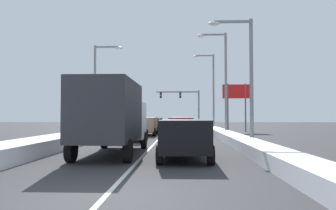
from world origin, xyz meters
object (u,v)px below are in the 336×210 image
object	(u,v)px
sedan_green_center_lane_fifth	(157,123)
traffic_light_gantry	(185,100)
suv_red_right_lane_fourth	(179,123)
roadside_sign_right	(237,96)
sedan_gray_right_lane_second	(178,133)
suv_tan_center_lane_third	(146,124)
street_lamp_left_mid	(99,82)
suv_black_right_lane_nearest	(185,135)
sedan_navy_center_lane_fourth	(153,125)
suv_silver_center_lane_second	(131,127)
box_truck_center_lane_nearest	(113,114)
street_lamp_right_mid	(222,75)
street_lamp_right_near	(245,69)
street_lamp_right_far	(211,86)
suv_charcoal_right_lane_fifth	(179,122)
suv_maroon_right_lane_third	(181,125)

from	to	relation	value
sedan_green_center_lane_fifth	traffic_light_gantry	xyz separation A→B (m)	(4.10, 11.73, 3.73)
suv_red_right_lane_fourth	roadside_sign_right	distance (m)	7.63
sedan_gray_right_lane_second	suv_tan_center_lane_third	distance (m)	10.74
street_lamp_left_mid	roadside_sign_right	distance (m)	15.92
sedan_gray_right_lane_second	traffic_light_gantry	distance (m)	35.32
suv_black_right_lane_nearest	sedan_navy_center_lane_fourth	distance (m)	23.29
traffic_light_gantry	sedan_navy_center_lane_fourth	bearing A→B (deg)	-102.85
suv_silver_center_lane_second	box_truck_center_lane_nearest	bearing A→B (deg)	-86.71
suv_silver_center_lane_second	street_lamp_left_mid	distance (m)	7.45
sedan_green_center_lane_fifth	box_truck_center_lane_nearest	bearing A→B (deg)	-89.85
box_truck_center_lane_nearest	suv_silver_center_lane_second	size ratio (longest dim) A/B	1.47
suv_tan_center_lane_third	sedan_navy_center_lane_fourth	bearing A→B (deg)	89.47
suv_silver_center_lane_second	roadside_sign_right	size ratio (longest dim) A/B	0.89
box_truck_center_lane_nearest	roadside_sign_right	bearing A→B (deg)	65.75
sedan_gray_right_lane_second	suv_tan_center_lane_third	size ratio (longest dim) A/B	0.92
suv_black_right_lane_nearest	sedan_gray_right_lane_second	bearing A→B (deg)	93.33
sedan_green_center_lane_fifth	street_lamp_left_mid	bearing A→B (deg)	-106.09
box_truck_center_lane_nearest	suv_red_right_lane_fourth	bearing A→B (deg)	80.67
roadside_sign_right	street_lamp_left_mid	bearing A→B (deg)	-150.56
suv_red_right_lane_fourth	sedan_navy_center_lane_fourth	xyz separation A→B (m)	(-3.11, 3.16, -0.25)
suv_black_right_lane_nearest	suv_tan_center_lane_third	size ratio (longest dim) A/B	1.00
sedan_gray_right_lane_second	traffic_light_gantry	size ratio (longest dim) A/B	0.60
sedan_navy_center_lane_fourth	sedan_gray_right_lane_second	bearing A→B (deg)	-79.95
sedan_navy_center_lane_fourth	street_lamp_right_mid	distance (m)	11.82
sedan_green_center_lane_fifth	street_lamp_right_near	world-z (taller)	street_lamp_right_near
street_lamp_right_far	roadside_sign_right	world-z (taller)	street_lamp_right_far
suv_black_right_lane_nearest	sedan_navy_center_lane_fourth	world-z (taller)	suv_black_right_lane_nearest
street_lamp_right_far	suv_charcoal_right_lane_fifth	bearing A→B (deg)	155.96
sedan_gray_right_lane_second	suv_maroon_right_lane_third	size ratio (longest dim) A/B	0.92
street_lamp_left_mid	suv_charcoal_right_lane_fifth	bearing A→B (deg)	57.57
sedan_green_center_lane_fifth	street_lamp_right_mid	size ratio (longest dim) A/B	0.48
sedan_navy_center_lane_fourth	traffic_light_gantry	world-z (taller)	traffic_light_gantry
sedan_gray_right_lane_second	box_truck_center_lane_nearest	world-z (taller)	box_truck_center_lane_nearest
street_lamp_left_mid	street_lamp_right_near	bearing A→B (deg)	-39.83
suv_black_right_lane_nearest	roadside_sign_right	size ratio (longest dim) A/B	0.89
suv_silver_center_lane_second	roadside_sign_right	xyz separation A→B (m)	(10.07, 12.91, 3.00)
traffic_light_gantry	street_lamp_right_near	size ratio (longest dim) A/B	0.99
box_truck_center_lane_nearest	street_lamp_right_far	world-z (taller)	street_lamp_right_far
suv_maroon_right_lane_third	suv_tan_center_lane_third	size ratio (longest dim) A/B	1.00
sedan_navy_center_lane_fourth	street_lamp_right_near	distance (m)	19.52
suv_red_right_lane_fourth	street_lamp_left_mid	world-z (taller)	street_lamp_left_mid
suv_black_right_lane_nearest	traffic_light_gantry	size ratio (longest dim) A/B	0.65
sedan_gray_right_lane_second	suv_silver_center_lane_second	size ratio (longest dim) A/B	0.92
suv_silver_center_lane_second	suv_tan_center_lane_third	bearing A→B (deg)	86.65
suv_red_right_lane_fourth	sedan_navy_center_lane_fourth	size ratio (longest dim) A/B	1.09
suv_maroon_right_lane_third	sedan_green_center_lane_fifth	xyz separation A→B (m)	(-3.29, 16.26, -0.25)
suv_black_right_lane_nearest	traffic_light_gantry	xyz separation A→B (m)	(0.67, 40.88, 3.48)
suv_maroon_right_lane_third	street_lamp_right_far	bearing A→B (deg)	72.33
suv_maroon_right_lane_third	roadside_sign_right	world-z (taller)	roadside_sign_right
suv_charcoal_right_lane_fifth	traffic_light_gantry	distance (m)	15.32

